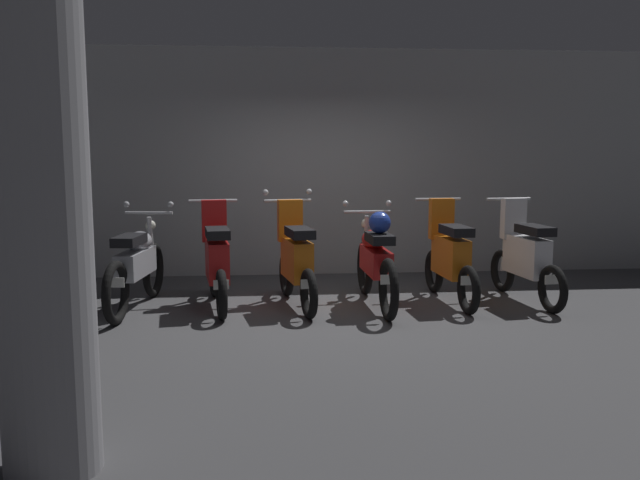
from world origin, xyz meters
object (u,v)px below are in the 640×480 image
motorbike_slot_5 (525,256)px  support_pillar (39,186)px  motorbike_slot_2 (296,259)px  motorbike_slot_4 (449,257)px  motorbike_slot_3 (376,260)px  motorbike_slot_0 (136,265)px  motorbike_slot_1 (217,260)px

motorbike_slot_5 → support_pillar: size_ratio=0.54×
motorbike_slot_2 → support_pillar: support_pillar is taller
motorbike_slot_4 → support_pillar: bearing=-130.8°
motorbike_slot_3 → support_pillar: size_ratio=0.62×
motorbike_slot_5 → motorbike_slot_0: bearing=179.9°
motorbike_slot_1 → support_pillar: (-0.66, -3.83, 1.04)m
motorbike_slot_1 → motorbike_slot_5: same height
motorbike_slot_0 → motorbike_slot_3: size_ratio=1.00×
motorbike_slot_1 → motorbike_slot_4: 2.64m
motorbike_slot_0 → motorbike_slot_3: same height
motorbike_slot_3 → motorbike_slot_5: bearing=3.0°
motorbike_slot_3 → support_pillar: (-2.42, -3.70, 1.03)m
motorbike_slot_4 → motorbike_slot_2: bearing=-178.8°
support_pillar → motorbike_slot_1: bearing=80.3°
motorbike_slot_4 → motorbike_slot_5: 0.88m
motorbike_slot_2 → motorbike_slot_4: motorbike_slot_2 is taller
motorbike_slot_2 → motorbike_slot_3: (0.89, -0.09, 0.00)m
motorbike_slot_5 → motorbike_slot_4: bearing=177.5°
motorbike_slot_1 → motorbike_slot_2: 0.88m
motorbike_slot_1 → motorbike_slot_5: bearing=-0.7°
motorbike_slot_1 → motorbike_slot_2: bearing=-2.8°
support_pillar → motorbike_slot_0: bearing=93.2°
motorbike_slot_2 → support_pillar: size_ratio=0.54×
motorbike_slot_3 → motorbike_slot_2: bearing=174.2°
motorbike_slot_3 → support_pillar: support_pillar is taller
motorbike_slot_2 → motorbike_slot_4: (1.77, 0.04, -0.00)m
motorbike_slot_1 → motorbike_slot_3: motorbike_slot_1 is taller
motorbike_slot_1 → support_pillar: size_ratio=0.54×
motorbike_slot_4 → support_pillar: size_ratio=0.54×
motorbike_slot_0 → motorbike_slot_5: motorbike_slot_5 is taller
motorbike_slot_2 → motorbike_slot_4: bearing=1.2°
motorbike_slot_0 → motorbike_slot_5: size_ratio=1.16×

